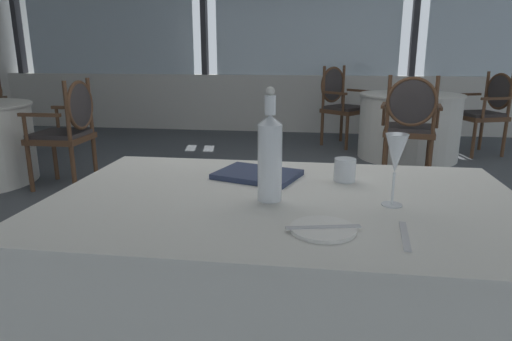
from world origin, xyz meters
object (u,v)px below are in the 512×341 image
object	(u,v)px
side_plate	(323,229)
dining_chair_0_2	(340,99)
dining_chair_0_0	(410,120)
wine_glass	(396,155)
water_bottle	(270,155)
water_tumbler	(345,170)
dining_chair_0_1	(488,107)
menu_book	(257,174)
dining_chair_1_0	(69,125)

from	to	relation	value
side_plate	dining_chair_0_2	world-z (taller)	dining_chair_0_2
side_plate	dining_chair_0_0	size ratio (longest dim) A/B	0.18
wine_glass	dining_chair_0_0	xyz separation A→B (m)	(0.60, 2.93, -0.31)
dining_chair_0_0	water_bottle	bearing A→B (deg)	171.86
side_plate	water_tumbler	size ratio (longest dim) A/B	2.11
water_tumbler	dining_chair_0_1	size ratio (longest dim) A/B	0.09
menu_book	dining_chair_0_2	size ratio (longest dim) A/B	0.29
water_tumbler	side_plate	bearing A→B (deg)	-99.10
wine_glass	dining_chair_0_1	world-z (taller)	dining_chair_0_1
side_plate	dining_chair_0_1	bearing A→B (deg)	66.63
dining_chair_0_1	dining_chair_1_0	distance (m)	4.59
wine_glass	menu_book	size ratio (longest dim) A/B	0.76
dining_chair_0_1	dining_chair_1_0	world-z (taller)	dining_chair_1_0
water_tumbler	dining_chair_0_2	distance (m)	4.32
menu_book	dining_chair_0_0	world-z (taller)	dining_chair_0_0
water_bottle	dining_chair_0_2	distance (m)	4.59
water_bottle	dining_chair_1_0	world-z (taller)	water_bottle
menu_book	dining_chair_1_0	size ratio (longest dim) A/B	0.31
menu_book	dining_chair_0_0	bearing A→B (deg)	86.32
water_bottle	dining_chair_0_2	xyz separation A→B (m)	(0.40, 4.57, -0.29)
water_bottle	dining_chair_0_1	xyz separation A→B (m)	(2.11, 4.25, -0.32)
water_bottle	dining_chair_1_0	size ratio (longest dim) A/B	0.38
dining_chair_0_0	dining_chair_1_0	xyz separation A→B (m)	(-3.03, -0.63, -0.02)
water_tumbler	dining_chair_0_0	xyz separation A→B (m)	(0.73, 2.67, -0.20)
wine_glass	dining_chair_0_2	distance (m)	4.58
side_plate	dining_chair_0_2	xyz separation A→B (m)	(0.23, 4.81, -0.15)
water_bottle	dining_chair_1_0	xyz separation A→B (m)	(-2.05, 2.29, -0.32)
wine_glass	water_tumbler	xyz separation A→B (m)	(-0.13, 0.26, -0.12)
side_plate	dining_chair_0_1	distance (m)	4.89
side_plate	wine_glass	xyz separation A→B (m)	(0.21, 0.24, 0.16)
water_tumbler	dining_chair_0_2	world-z (taller)	dining_chair_0_2
water_tumbler	dining_chair_1_0	xyz separation A→B (m)	(-2.30, 2.04, -0.21)
water_tumbler	water_bottle	bearing A→B (deg)	-134.36
dining_chair_0_2	dining_chair_0_0	bearing A→B (deg)	-29.95
water_tumbler	dining_chair_0_0	distance (m)	2.78
dining_chair_0_2	wine_glass	bearing A→B (deg)	-49.75
dining_chair_1_0	menu_book	bearing A→B (deg)	132.77
side_plate	dining_chair_1_0	size ratio (longest dim) A/B	0.19
wine_glass	dining_chair_0_2	size ratio (longest dim) A/B	0.22
wine_glass	dining_chair_0_1	distance (m)	4.60
water_bottle	dining_chair_0_0	xyz separation A→B (m)	(0.98, 2.93, -0.30)
water_bottle	menu_book	size ratio (longest dim) A/B	1.22
dining_chair_0_0	dining_chair_0_2	world-z (taller)	dining_chair_0_2
dining_chair_0_2	side_plate	bearing A→B (deg)	-52.28
dining_chair_0_2	dining_chair_0_1	bearing A→B (deg)	29.90
dining_chair_0_0	wine_glass	bearing A→B (deg)	178.86
menu_book	side_plate	bearing A→B (deg)	-45.66
menu_book	dining_chair_0_1	size ratio (longest dim) A/B	0.31
side_plate	dining_chair_0_1	size ratio (longest dim) A/B	0.19
menu_book	dining_chair_0_0	xyz separation A→B (m)	(1.06, 2.66, -0.16)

